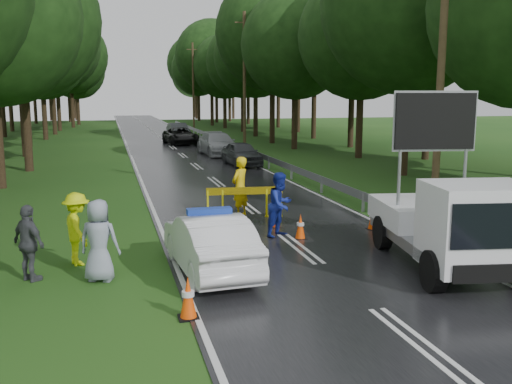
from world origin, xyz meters
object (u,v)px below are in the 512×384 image
object	(u,v)px
officer	(240,187)
work_truck	(452,224)
queue_car_third	(181,136)
police_sedan	(210,243)
queue_car_fourth	(178,131)
civilian	(281,204)
queue_car_second	(218,144)
queue_car_first	(242,154)
barrier	(245,195)

from	to	relation	value
officer	work_truck	bearing A→B (deg)	72.77
queue_car_third	police_sedan	bearing A→B (deg)	-101.11
queue_car_third	officer	bearing A→B (deg)	-98.28
queue_car_fourth	police_sedan	bearing A→B (deg)	-99.81
police_sedan	queue_car_fourth	distance (m)	40.48
queue_car_fourth	civilian	bearing A→B (deg)	-96.38
queue_car_second	queue_car_first	bearing A→B (deg)	-91.25
queue_car_second	officer	bearing A→B (deg)	-102.21
police_sedan	queue_car_second	distance (m)	25.74
police_sedan	work_truck	size ratio (longest dim) A/B	0.78
work_truck	barrier	bearing A→B (deg)	125.93
barrier	queue_car_third	world-z (taller)	queue_car_third
police_sedan	queue_car_third	bearing A→B (deg)	-100.40
queue_car_third	queue_car_second	bearing A→B (deg)	-86.38
barrier	queue_car_fourth	world-z (taller)	queue_car_fourth
barrier	queue_car_second	world-z (taller)	queue_car_second
police_sedan	queue_car_first	size ratio (longest dim) A/B	1.04
police_sedan	queue_car_second	size ratio (longest dim) A/B	0.81
police_sedan	barrier	bearing A→B (deg)	-115.80
police_sedan	officer	bearing A→B (deg)	-113.89
queue_car_second	queue_car_third	world-z (taller)	queue_car_second
work_truck	officer	bearing A→B (deg)	125.35
queue_car_fourth	work_truck	bearing A→B (deg)	-92.16
barrier	queue_car_second	distance (m)	20.08
work_truck	barrier	size ratio (longest dim) A/B	2.14
work_truck	civilian	distance (m)	4.98
police_sedan	queue_car_first	world-z (taller)	police_sedan
queue_car_third	queue_car_fourth	xyz separation A→B (m)	(0.53, 6.00, 0.03)
queue_car_third	queue_car_fourth	world-z (taller)	queue_car_fourth
police_sedan	civilian	distance (m)	3.80
work_truck	queue_car_second	distance (m)	26.50
barrier	work_truck	bearing A→B (deg)	-57.37
police_sedan	queue_car_first	bearing A→B (deg)	-109.61
officer	civilian	world-z (taller)	officer
officer	queue_car_third	size ratio (longest dim) A/B	0.41
queue_car_first	queue_car_second	world-z (taller)	queue_car_second
queue_car_second	queue_car_third	bearing A→B (deg)	95.16
civilian	queue_car_first	world-z (taller)	civilian
civilian	queue_car_second	bearing A→B (deg)	47.32
work_truck	civilian	xyz separation A→B (m)	(-2.89, 4.05, -0.17)
barrier	officer	distance (m)	0.41
police_sedan	queue_car_fourth	world-z (taller)	police_sedan
police_sedan	queue_car_fourth	bearing A→B (deg)	-100.26
civilian	queue_car_fourth	distance (m)	37.50
police_sedan	officer	size ratio (longest dim) A/B	2.09
civilian	queue_car_first	size ratio (longest dim) A/B	0.46
queue_car_third	work_truck	bearing A→B (deg)	-92.16
police_sedan	queue_car_first	distance (m)	19.95
queue_car_second	police_sedan	bearing A→B (deg)	-104.76
civilian	barrier	bearing A→B (deg)	63.25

